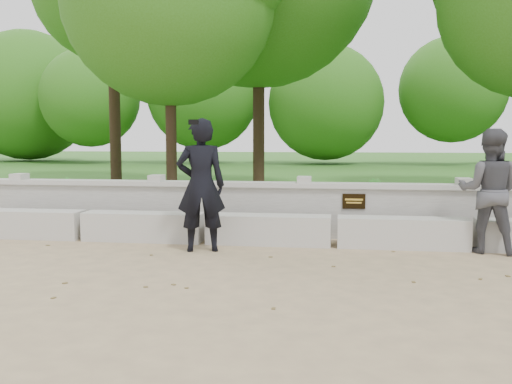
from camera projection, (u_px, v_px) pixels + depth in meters
ground at (332, 276)px, 6.74m from camera, size 80.00×80.00×0.00m
lawn at (337, 179)px, 20.52m from camera, size 40.00×22.00×0.25m
concrete_bench at (334, 231)px, 8.59m from camera, size 11.90×0.45×0.45m
parapet_wall at (335, 210)px, 9.26m from camera, size 12.50×0.35×0.90m
man_main at (201, 185)px, 8.15m from camera, size 0.79×0.72×1.91m
visitor_left at (489, 191)px, 8.06m from camera, size 1.01×0.88×1.76m
shrub_a at (66, 194)px, 10.65m from camera, size 0.39×0.32×0.64m
shrub_b at (372, 198)px, 9.84m from camera, size 0.39×0.44×0.67m
shrub_d at (211, 188)px, 12.58m from camera, size 0.32×0.34×0.52m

